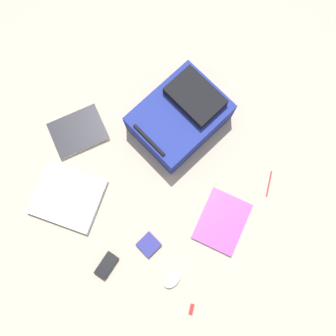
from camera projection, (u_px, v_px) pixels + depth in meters
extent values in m
plane|color=gray|center=(163.00, 173.00, 1.65)|extent=(3.83, 3.83, 0.00)
cube|color=navy|center=(179.00, 118.00, 1.62)|extent=(0.43, 0.51, 0.16)
cube|color=black|center=(195.00, 97.00, 1.53)|extent=(0.29, 0.24, 0.05)
cylinder|color=black|center=(149.00, 140.00, 1.50)|extent=(0.20, 0.07, 0.02)
cube|color=#929296|center=(68.00, 197.00, 1.61)|extent=(0.37, 0.34, 0.02)
cube|color=#B7B7BC|center=(67.00, 197.00, 1.60)|extent=(0.37, 0.34, 0.01)
cube|color=silver|center=(222.00, 221.00, 1.59)|extent=(0.24, 0.29, 0.01)
cube|color=purple|center=(222.00, 221.00, 1.58)|extent=(0.24, 0.30, 0.00)
cube|color=silver|center=(78.00, 132.00, 1.68)|extent=(0.31, 0.33, 0.02)
cube|color=black|center=(78.00, 131.00, 1.67)|extent=(0.32, 0.34, 0.00)
ellipsoid|color=silver|center=(172.00, 279.00, 1.53)|extent=(0.08, 0.11, 0.04)
cube|color=black|center=(106.00, 265.00, 1.55)|extent=(0.06, 0.12, 0.03)
cylinder|color=red|center=(269.00, 184.00, 1.63)|extent=(0.05, 0.13, 0.01)
cube|color=navy|center=(149.00, 244.00, 1.57)|extent=(0.11, 0.11, 0.03)
cube|color=#B21919|center=(192.00, 310.00, 1.52)|extent=(0.03, 0.05, 0.01)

